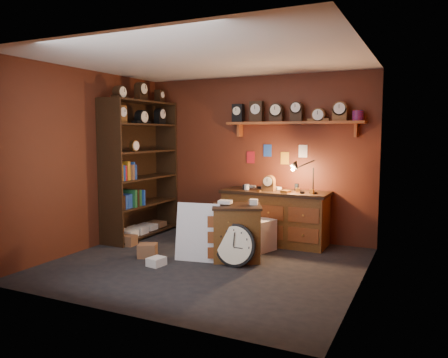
% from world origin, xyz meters
% --- Properties ---
extents(floor, '(4.00, 4.00, 0.00)m').
position_xyz_m(floor, '(0.00, 0.00, 0.00)').
color(floor, black).
rests_on(floor, ground).
extents(room_shell, '(4.02, 3.62, 2.71)m').
position_xyz_m(room_shell, '(0.04, 0.11, 1.72)').
color(room_shell, '#552414').
rests_on(room_shell, ground).
extents(shelving_unit, '(0.47, 1.60, 2.58)m').
position_xyz_m(shelving_unit, '(-1.79, 0.98, 1.25)').
color(shelving_unit, black).
rests_on(shelving_unit, ground).
extents(workbench, '(1.69, 0.66, 1.36)m').
position_xyz_m(workbench, '(0.48, 1.47, 0.47)').
color(workbench, brown).
rests_on(workbench, ground).
extents(low_cabinet, '(0.84, 0.79, 0.85)m').
position_xyz_m(low_cabinet, '(0.29, 0.39, 0.42)').
color(low_cabinet, brown).
rests_on(low_cabinet, ground).
extents(big_round_clock, '(0.57, 0.18, 0.57)m').
position_xyz_m(big_round_clock, '(0.39, 0.10, 0.28)').
color(big_round_clock, black).
rests_on(big_round_clock, ground).
extents(white_panel, '(0.63, 0.27, 0.81)m').
position_xyz_m(white_panel, '(-0.19, 0.11, 0.00)').
color(white_panel, silver).
rests_on(white_panel, ground).
extents(mini_fridge, '(0.57, 0.59, 0.47)m').
position_xyz_m(mini_fridge, '(0.35, 0.96, 0.23)').
color(mini_fridge, silver).
rests_on(mini_fridge, ground).
extents(floor_box_a, '(0.28, 0.25, 0.16)m').
position_xyz_m(floor_box_a, '(-1.58, 0.35, 0.08)').
color(floor_box_a, brown).
rests_on(floor_box_a, ground).
extents(floor_box_b, '(0.22, 0.25, 0.11)m').
position_xyz_m(floor_box_b, '(-0.56, -0.34, 0.06)').
color(floor_box_b, white).
rests_on(floor_box_b, ground).
extents(floor_box_c, '(0.32, 0.30, 0.19)m').
position_xyz_m(floor_box_c, '(-0.90, -0.07, 0.10)').
color(floor_box_c, brown).
rests_on(floor_box_c, ground).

